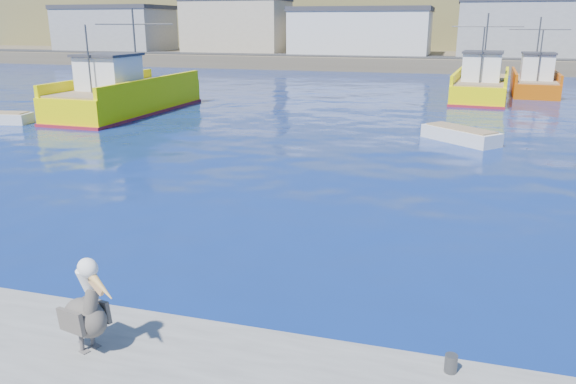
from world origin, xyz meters
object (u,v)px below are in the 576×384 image
at_px(boat_orange, 534,81).
at_px(skiff_mid, 460,136).
at_px(trawler_yellow_b, 481,86).
at_px(pelican, 86,311).
at_px(trawler_yellow_a, 126,96).

distance_m(boat_orange, skiff_mid, 22.84).
distance_m(trawler_yellow_b, pelican, 40.27).
relative_size(boat_orange, pelican, 5.39).
distance_m(trawler_yellow_b, skiff_mid, 17.60).
distance_m(skiff_mid, pelican, 22.86).
xyz_separation_m(skiff_mid, pelican, (-5.97, -22.05, 0.95)).
xyz_separation_m(trawler_yellow_a, pelican, (15.17, -25.53, 0.11)).
xyz_separation_m(boat_orange, skiff_mid, (-5.84, -22.06, -0.78)).
distance_m(trawler_yellow_a, boat_orange, 32.76).
height_order(trawler_yellow_a, skiff_mid, trawler_yellow_a).
distance_m(trawler_yellow_a, trawler_yellow_b, 26.62).
xyz_separation_m(trawler_yellow_a, boat_orange, (26.98, 18.58, -0.06)).
relative_size(trawler_yellow_a, boat_orange, 1.40).
bearing_deg(pelican, trawler_yellow_a, 120.72).
bearing_deg(skiff_mid, boat_orange, 75.17).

